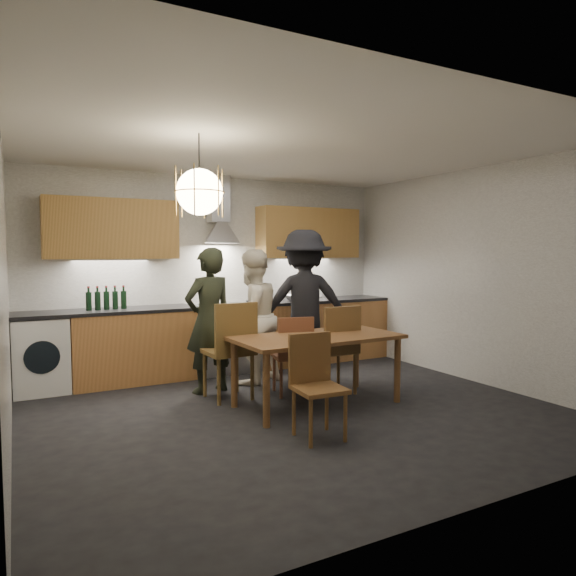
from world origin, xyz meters
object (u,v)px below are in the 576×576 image
dining_table (317,344)px  chair_back_left (232,344)px  mixing_bowl (297,298)px  person_mid (252,317)px  stock_pot (327,294)px  wine_bottles (106,298)px  chair_front (315,378)px  person_right (304,304)px  person_left (209,320)px

dining_table → chair_back_left: bearing=140.4°
dining_table → mixing_bowl: size_ratio=5.08×
dining_table → person_mid: size_ratio=1.08×
stock_pot → wine_bottles: (-3.12, -0.03, 0.08)m
chair_front → wine_bottles: wine_bottles is taller
chair_back_left → person_right: 1.36m
dining_table → stock_pot: stock_pot is taller
chair_front → person_right: size_ratio=0.47×
person_left → person_right: person_right is taller
chair_front → person_left: person_left is taller
dining_table → chair_front: chair_front is taller
person_right → wine_bottles: size_ratio=4.02×
wine_bottles → stock_pot: bearing=0.6°
person_mid → person_left: bearing=-3.7°
chair_back_left → person_mid: bearing=-133.1°
dining_table → person_right: size_ratio=0.94×
dining_table → chair_back_left: chair_back_left is taller
mixing_bowl → chair_front: bearing=-116.0°
dining_table → person_mid: person_mid is taller
stock_pot → wine_bottles: bearing=-179.4°
dining_table → chair_front: (-0.49, -0.76, -0.14)m
chair_back_left → wine_bottles: size_ratio=2.28×
chair_back_left → mixing_bowl: 1.98m
person_right → mixing_bowl: person_right is taller
chair_front → person_right: bearing=66.4°
person_right → wine_bottles: person_right is taller
person_left → wine_bottles: size_ratio=3.52×
chair_front → stock_pot: 3.28m
dining_table → person_left: bearing=127.7°
person_left → person_mid: (0.60, 0.15, -0.01)m
chair_front → stock_pot: (1.83, 2.68, 0.46)m
person_right → mixing_bowl: size_ratio=5.43×
dining_table → mixing_bowl: 1.99m
mixing_bowl → stock_pot: stock_pot is taller
dining_table → person_left: (-0.82, 0.99, 0.18)m
chair_back_left → person_right: bearing=-158.5°
mixing_bowl → wine_bottles: wine_bottles is taller
wine_bottles → person_left: bearing=-43.2°
person_mid → mixing_bowl: 1.21m
person_left → wine_bottles: bearing=-56.0°
dining_table → person_left: 1.30m
dining_table → person_right: bearing=64.4°
stock_pot → person_left: bearing=-156.8°
person_mid → mixing_bowl: bearing=-163.9°
person_mid → mixing_bowl: person_mid is taller
chair_back_left → wine_bottles: 1.75m
stock_pot → chair_front: bearing=-124.4°
person_mid → stock_pot: size_ratio=9.28×
chair_back_left → chair_front: chair_back_left is taller
chair_front → dining_table: bearing=61.1°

